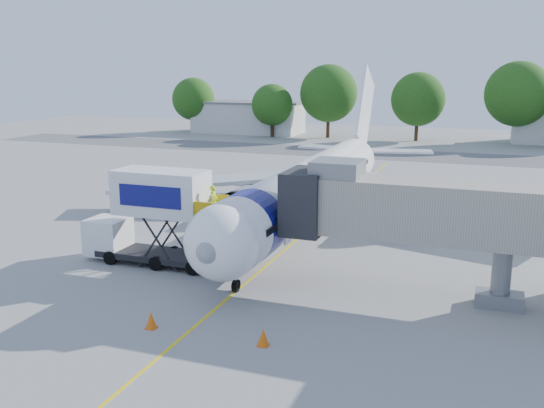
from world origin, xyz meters
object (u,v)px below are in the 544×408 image
(jet_bridge, at_px, (407,210))
(catering_hiloader, at_px, (152,217))
(ground_tug, at_px, (74,361))
(aircraft, at_px, (313,186))

(jet_bridge, bearing_deg, catering_hiloader, -179.99)
(jet_bridge, height_order, ground_tug, jet_bridge)
(aircraft, relative_size, catering_hiloader, 4.44)
(catering_hiloader, relative_size, ground_tug, 2.10)
(jet_bridge, distance_m, catering_hiloader, 14.35)
(aircraft, xyz_separation_m, jet_bridge, (7.99, -11.12, 1.39))
(aircraft, distance_m, jet_bridge, 13.77)
(aircraft, height_order, ground_tug, aircraft)
(catering_hiloader, bearing_deg, jet_bridge, 0.01)
(jet_bridge, relative_size, catering_hiloader, 1.64)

